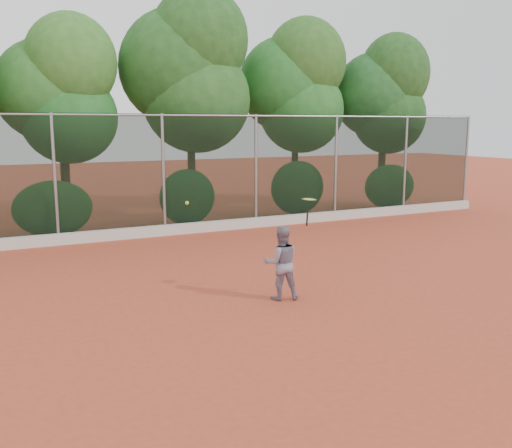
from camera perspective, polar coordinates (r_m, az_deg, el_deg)
name	(u,v)px	position (r m, az deg, el deg)	size (l,w,h in m)	color
ground	(280,298)	(10.75, 2.41, -7.41)	(80.00, 80.00, 0.00)	#B14329
concrete_curb	(167,230)	(16.83, -8.90, -0.60)	(24.00, 0.20, 0.30)	beige
tennis_player	(281,263)	(10.52, 2.53, -3.91)	(0.67, 0.52, 1.37)	slate
chainlink_fence	(163,171)	(16.78, -9.25, 5.25)	(24.09, 0.09, 3.50)	black
foliage_backdrop	(124,84)	(18.52, -13.03, 13.44)	(23.70, 3.63, 7.55)	#432E19
tennis_racket	(309,202)	(10.43, 5.32, 2.24)	(0.36, 0.36, 0.52)	black
tennis_ball_in_flight	(187,203)	(9.56, -6.91, 2.10)	(0.06, 0.06, 0.06)	gold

